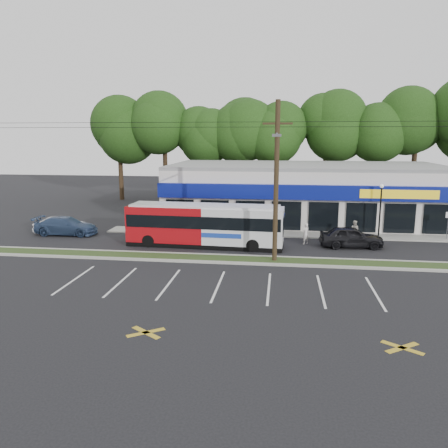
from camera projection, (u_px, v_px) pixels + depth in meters
ground at (226, 264)px, 27.21m from camera, size 120.00×120.00×0.00m
grass_strip at (228, 259)px, 28.17m from camera, size 40.00×1.60×0.12m
curb_south at (226, 263)px, 27.34m from camera, size 40.00×0.25×0.14m
curb_north at (229, 256)px, 28.99m from camera, size 40.00×0.25×0.14m
sidewalk at (301, 235)px, 35.31m from camera, size 32.00×2.20×0.10m
strip_mall at (304, 192)px, 41.46m from camera, size 25.00×12.55×5.30m
utility_pole at (274, 177)px, 26.68m from camera, size 50.00×2.77×10.00m
lamp_post at (381, 204)px, 33.83m from camera, size 0.30×0.30×4.25m
sign_post at (448, 221)px, 33.19m from camera, size 0.45×0.10×2.23m
tree_line at (289, 131)px, 50.32m from camera, size 46.76×6.76×11.83m
metrobus at (205, 224)px, 31.53m from camera, size 11.41×2.91×3.04m
car_dark at (351, 237)px, 31.33m from camera, size 4.59×2.12×1.52m
car_silver at (61, 226)px, 35.74m from camera, size 4.33×2.25×1.36m
car_blue at (66, 226)px, 35.37m from camera, size 5.10×2.16×1.47m
pedestrian_a at (306, 234)px, 32.22m from camera, size 0.69×0.63×1.57m
pedestrian_b at (354, 230)px, 33.71m from camera, size 0.89×0.81×1.50m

